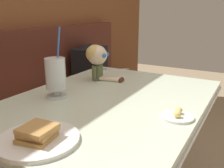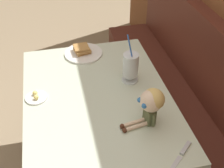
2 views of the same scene
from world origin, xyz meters
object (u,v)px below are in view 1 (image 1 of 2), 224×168
toast_plate (38,138)px  backpack (91,69)px  butter_knife (106,69)px  seated_doll (97,57)px  milkshake_glass (56,75)px  butter_saucer (178,116)px

toast_plate → backpack: (1.19, 0.62, -0.10)m
butter_knife → seated_doll: size_ratio=0.83×
milkshake_glass → seated_doll: size_ratio=1.39×
milkshake_glass → butter_knife: milkshake_glass is taller
butter_saucer → butter_knife: (0.53, 0.63, -0.00)m
butter_saucer → seated_doll: seated_doll is taller
toast_plate → butter_saucer: (0.38, -0.32, -0.01)m
toast_plate → seated_doll: 0.73m
toast_plate → backpack: bearing=27.4°
seated_doll → backpack: seated_doll is taller
toast_plate → milkshake_glass: 0.42m
milkshake_glass → seated_doll: 0.35m
butter_saucer → seated_doll: (0.30, 0.54, 0.12)m
seated_doll → backpack: 0.67m
butter_saucer → backpack: backpack is taller
milkshake_glass → butter_saucer: (0.04, -0.54, -0.09)m
butter_saucer → butter_knife: butter_saucer is taller
milkshake_glass → seated_doll: bearing=0.2°
butter_saucer → backpack: 1.24m
milkshake_glass → butter_knife: 0.58m
toast_plate → seated_doll: (0.69, 0.23, 0.11)m
toast_plate → milkshake_glass: bearing=33.7°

